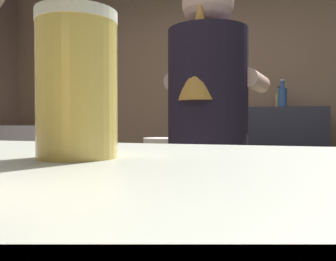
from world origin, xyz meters
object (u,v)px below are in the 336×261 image
(mixing_bowl, at_px, (162,143))
(bottle_hot_sauce, at_px, (282,96))
(mini_fridge, at_px, (33,176))
(chefs_knife, at_px, (275,151))
(bartender, at_px, (207,147))
(bottle_olive_oil, at_px, (240,98))
(pint_glass_near, at_px, (77,85))
(bottle_soy, at_px, (279,100))

(mixing_bowl, height_order, bottle_hot_sauce, bottle_hot_sauce)
(mini_fridge, xyz_separation_m, chefs_knife, (2.39, -1.17, 0.41))
(chefs_knife, height_order, bottle_hot_sauce, bottle_hot_sauce)
(mini_fridge, distance_m, bartender, 2.67)
(mixing_bowl, height_order, bottle_olive_oil, bottle_olive_oil)
(mixing_bowl, bearing_deg, mini_fridge, 147.78)
(bartender, relative_size, mixing_bowl, 7.85)
(chefs_knife, bearing_deg, pint_glass_near, -118.33)
(bartender, height_order, chefs_knife, bartender)
(chefs_knife, relative_size, bottle_hot_sauce, 1.01)
(pint_glass_near, bearing_deg, chefs_knife, 83.33)
(chefs_knife, xyz_separation_m, bottle_soy, (0.03, 1.41, 0.35))
(mixing_bowl, height_order, pint_glass_near, pint_glass_near)
(pint_glass_near, relative_size, bottle_hot_sauce, 0.58)
(mixing_bowl, distance_m, bottle_hot_sauce, 1.45)
(bottle_hot_sauce, bearing_deg, pint_glass_near, -94.84)
(bottle_olive_oil, bearing_deg, mixing_bowl, -105.93)
(chefs_knife, bearing_deg, bottle_olive_oil, 81.79)
(bottle_hot_sauce, bearing_deg, bottle_olive_oil, -173.03)
(bartender, bearing_deg, mini_fridge, 61.35)
(mixing_bowl, xyz_separation_m, bottle_olive_oil, (0.34, 1.18, 0.34))
(bartender, xyz_separation_m, mixing_bowl, (-0.35, 0.47, -0.02))
(mini_fridge, height_order, bottle_olive_oil, bottle_olive_oil)
(mini_fridge, xyz_separation_m, pint_glass_near, (2.20, -2.76, 0.60))
(bartender, relative_size, chefs_knife, 7.08)
(pint_glass_near, height_order, bottle_olive_oil, bottle_olive_oil)
(chefs_knife, height_order, bottle_soy, bottle_soy)
(mini_fridge, xyz_separation_m, bottle_soy, (2.42, 0.25, 0.76))
(mixing_bowl, relative_size, bottle_olive_oil, 0.97)
(mini_fridge, relative_size, mixing_bowl, 4.86)
(pint_glass_near, distance_m, bottle_olive_oil, 2.84)
(bartender, distance_m, pint_glass_near, 1.20)
(mini_fridge, bearing_deg, bottle_olive_oil, 2.01)
(pint_glass_near, distance_m, bottle_soy, 3.02)
(bartender, xyz_separation_m, bottle_soy, (0.31, 1.82, 0.30))
(bottle_olive_oil, distance_m, bottle_soy, 0.37)
(mixing_bowl, xyz_separation_m, pint_glass_near, (0.45, -1.66, 0.16))
(chefs_knife, relative_size, bottle_soy, 1.27)
(bartender, xyz_separation_m, chefs_knife, (0.28, 0.40, -0.04))
(bartender, distance_m, bottle_soy, 1.87)
(bottle_soy, bearing_deg, pint_glass_near, -94.19)
(mixing_bowl, xyz_separation_m, bottle_hot_sauce, (0.69, 1.22, 0.34))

